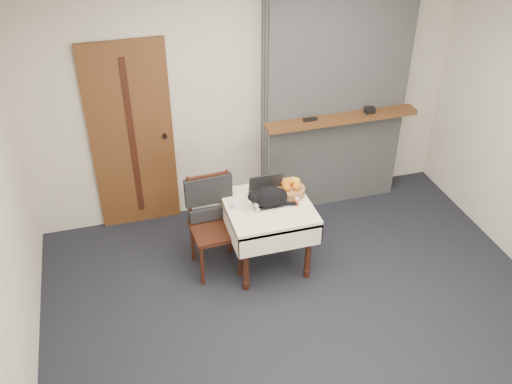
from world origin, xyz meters
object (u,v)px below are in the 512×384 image
at_px(cream_jar, 235,205).
at_px(cat, 270,197).
at_px(side_table, 268,214).
at_px(laptop, 268,195).
at_px(chair, 211,210).
at_px(door, 132,138).
at_px(pill_bottle, 297,201).
at_px(fruit_basket, 291,189).

bearing_deg(cream_jar, cat, -7.96).
bearing_deg(side_table, laptop, 72.84).
bearing_deg(chair, door, 120.42).
bearing_deg(pill_bottle, side_table, 161.56).
distance_m(cat, pill_bottle, 0.25).
bearing_deg(fruit_basket, pill_bottle, -90.70).
height_order(door, fruit_basket, door).
relative_size(laptop, cream_jar, 4.08).
xyz_separation_m(door, cat, (1.11, -1.10, -0.20)).
distance_m(door, cat, 1.57).
xyz_separation_m(door, chair, (0.59, -0.90, -0.38)).
bearing_deg(laptop, cream_jar, -173.17).
height_order(side_table, fruit_basket, fruit_basket).
bearing_deg(fruit_basket, cream_jar, -171.26).
bearing_deg(cream_jar, pill_bottle, -10.30).
distance_m(laptop, cream_jar, 0.33).
distance_m(side_table, laptop, 0.19).
bearing_deg(cat, side_table, 102.70).
relative_size(door, pill_bottle, 24.46).
height_order(laptop, cat, laptop).
bearing_deg(chair, laptop, -14.14).
bearing_deg(side_table, cat, -69.17).
height_order(door, laptop, door).
bearing_deg(laptop, side_table, -108.02).
xyz_separation_m(cream_jar, fruit_basket, (0.56, 0.09, 0.02)).
height_order(cream_jar, pill_bottle, same).
bearing_deg(pill_bottle, chair, 161.57).
distance_m(side_table, fruit_basket, 0.32).
xyz_separation_m(side_table, laptop, (0.02, 0.06, 0.17)).
bearing_deg(door, side_table, -44.36).
height_order(fruit_basket, chair, chair).
height_order(pill_bottle, fruit_basket, fruit_basket).
height_order(laptop, cream_jar, laptop).
height_order(cat, cream_jar, cat).
relative_size(pill_bottle, fruit_basket, 0.30).
height_order(door, cream_jar, door).
distance_m(door, cream_jar, 1.34).
distance_m(side_table, cream_jar, 0.35).
xyz_separation_m(laptop, pill_bottle, (0.23, -0.15, -0.02)).
bearing_deg(cream_jar, side_table, -3.44).
xyz_separation_m(door, laptop, (1.12, -1.01, -0.24)).
relative_size(cat, cream_jar, 5.86).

